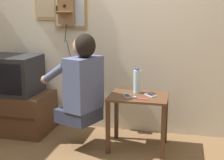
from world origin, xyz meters
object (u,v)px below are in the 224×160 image
person (82,82)px  wall_mirror (70,4)px  framed_picture (48,1)px  water_bottle (137,81)px  television (13,75)px  cell_phone_held (127,96)px  wall_phone_antique (67,8)px  toothbrush (140,98)px  cell_phone_spare (150,95)px

person → wall_mirror: size_ratio=1.59×
framed_picture → water_bottle: 1.42m
television → cell_phone_held: 1.38m
wall_phone_antique → framed_picture: (-0.25, 0.04, 0.08)m
television → water_bottle: television is taller
framed_picture → cell_phone_held: size_ratio=3.15×
water_bottle → framed_picture: bearing=162.3°
toothbrush → cell_phone_held: bearing=74.5°
television → cell_phone_spare: size_ratio=4.34×
person → television: size_ratio=1.56×
wall_phone_antique → toothbrush: (0.93, -0.53, -0.85)m
framed_picture → water_bottle: size_ratio=1.66×
water_bottle → toothbrush: 0.26m
wall_phone_antique → framed_picture: size_ratio=1.78×
television → toothbrush: television is taller
wall_phone_antique → wall_mirror: bearing=53.4°
person → framed_picture: framed_picture is taller
wall_phone_antique → cell_phone_held: (0.79, -0.47, -0.86)m
wall_mirror → water_bottle: size_ratio=2.16×
cell_phone_spare → wall_mirror: bearing=114.3°
wall_phone_antique → wall_mirror: size_ratio=1.37×
cell_phone_spare → toothbrush: 0.17m
cell_phone_spare → water_bottle: size_ratio=0.51×
person → wall_phone_antique: 0.97m
wall_phone_antique → cell_phone_spare: bearing=-21.0°
wall_phone_antique → cell_phone_held: size_ratio=5.61×
wall_mirror → toothbrush: size_ratio=3.70×
framed_picture → person: bearing=-45.4°
person → cell_phone_spare: bearing=-54.8°
cell_phone_spare → toothbrush: (-0.09, -0.14, 0.00)m
framed_picture → cell_phone_held: framed_picture is taller
cell_phone_spare → water_bottle: bearing=110.4°
framed_picture → wall_mirror: 0.28m
person → water_bottle: 0.57m
cell_phone_held → toothbrush: 0.15m
framed_picture → water_bottle: (1.11, -0.36, -0.82)m
wall_phone_antique → toothbrush: bearing=-29.8°
person → toothbrush: (0.58, 0.02, -0.14)m
television → water_bottle: bearing=-1.4°
cell_phone_spare → water_bottle: 0.20m
toothbrush → wall_phone_antique: bearing=70.3°
water_bottle → cell_phone_spare: bearing=-27.5°
television → framed_picture: size_ratio=1.33×
person → framed_picture: (-0.59, 0.60, 0.80)m
person → toothbrush: bearing=-66.4°
cell_phone_held → water_bottle: bearing=35.8°
person → wall_phone_antique: (-0.35, 0.55, 0.72)m
water_bottle → cell_phone_held: bearing=-114.6°
framed_picture → cell_phone_held: 1.49m
person → water_bottle: bearing=-43.6°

